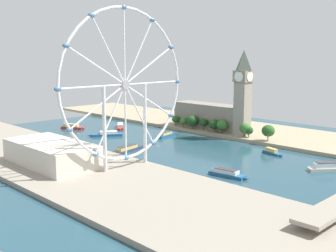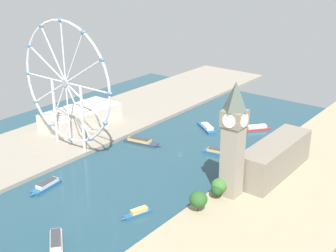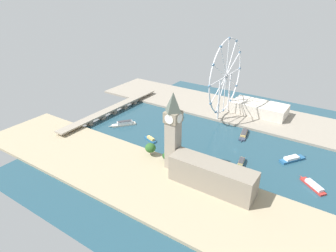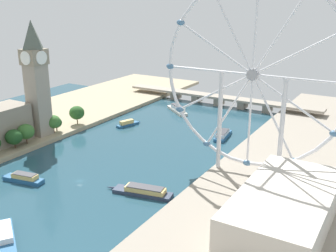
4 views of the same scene
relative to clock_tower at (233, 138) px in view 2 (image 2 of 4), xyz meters
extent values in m
plane|color=#234756|center=(70.44, -38.59, -43.86)|extent=(374.35, 374.35, 0.00)
cube|color=tan|center=(-31.73, -38.59, -42.36)|extent=(90.00, 520.00, 3.00)
cube|color=gray|center=(172.62, -38.59, -42.36)|extent=(90.00, 520.00, 3.00)
cube|color=gray|center=(0.00, 0.00, -16.11)|extent=(11.97, 11.97, 49.51)
cube|color=gray|center=(0.00, 0.00, 13.85)|extent=(13.89, 13.89, 10.41)
pyramid|color=#4C564C|center=(0.00, 0.00, 28.43)|extent=(12.57, 12.57, 18.74)
cylinder|color=white|center=(0.00, 7.18, 13.85)|extent=(9.10, 0.50, 9.10)
cylinder|color=white|center=(0.00, -7.18, 13.85)|extent=(9.10, 0.50, 9.10)
cylinder|color=white|center=(7.18, 0.00, 13.85)|extent=(0.50, 9.10, 9.10)
cylinder|color=white|center=(-7.18, 0.00, 13.85)|extent=(0.50, 9.10, 9.10)
cube|color=gray|center=(-9.05, -47.14, -28.49)|extent=(22.00, 78.27, 24.74)
cylinder|color=#513823|center=(5.49, -80.68, -39.08)|extent=(0.80, 0.80, 3.55)
ellipsoid|color=#285623|center=(5.49, -80.68, -33.95)|extent=(8.38, 8.38, 7.54)
cylinder|color=#513823|center=(7.24, -67.69, -39.29)|extent=(0.80, 0.80, 3.14)
ellipsoid|color=#386B2D|center=(7.24, -67.69, -34.55)|extent=(7.93, 7.93, 7.13)
cylinder|color=#513823|center=(7.63, -54.86, -39.08)|extent=(0.80, 0.80, 3.56)
ellipsoid|color=#1E471E|center=(7.63, -54.86, -32.51)|extent=(11.98, 11.98, 10.78)
cylinder|color=#513823|center=(5.26, -42.21, -38.77)|extent=(0.80, 0.80, 4.18)
ellipsoid|color=#1E471E|center=(5.26, -42.21, -33.26)|extent=(8.56, 8.56, 7.70)
cylinder|color=#513823|center=(6.14, -27.98, -39.20)|extent=(0.80, 0.80, 3.33)
ellipsoid|color=#1E471E|center=(6.14, -27.98, -33.20)|extent=(10.84, 10.84, 9.76)
cylinder|color=#513823|center=(5.78, -18.04, -38.93)|extent=(0.80, 0.80, 3.86)
ellipsoid|color=#386B2D|center=(5.78, -18.04, -32.53)|extent=(11.17, 11.17, 10.05)
cylinder|color=#513823|center=(4.73, 7.21, -38.90)|extent=(0.80, 0.80, 3.92)
ellipsoid|color=#386B2D|center=(4.73, 7.21, -32.70)|extent=(10.60, 10.60, 9.54)
cylinder|color=#513823|center=(4.06, 10.64, -39.30)|extent=(0.80, 0.80, 3.12)
ellipsoid|color=#1E471E|center=(4.06, 10.64, -34.50)|extent=(8.09, 8.09, 7.28)
cylinder|color=#513823|center=(4.84, 31.36, -38.72)|extent=(0.80, 0.80, 4.27)
ellipsoid|color=#285623|center=(4.84, 31.36, -32.02)|extent=(11.40, 11.40, 10.26)
torus|color=silver|center=(147.51, 11.58, 14.31)|extent=(99.98, 1.90, 99.98)
cylinder|color=#99999E|center=(147.51, 11.58, 14.31)|extent=(5.89, 3.00, 5.89)
cylinder|color=silver|center=(172.03, 11.58, 14.31)|extent=(49.04, 1.14, 1.14)
cylinder|color=silver|center=(168.74, 11.58, 26.57)|extent=(43.04, 1.14, 25.51)
cylinder|color=silver|center=(159.77, 11.58, 35.55)|extent=(25.51, 1.14, 43.04)
cylinder|color=silver|center=(147.51, 11.58, 38.84)|extent=(1.14, 1.14, 49.04)
cylinder|color=silver|center=(135.25, 11.58, 35.55)|extent=(25.51, 1.14, 43.04)
cylinder|color=silver|center=(126.27, 11.58, 26.57)|extent=(43.04, 1.14, 25.51)
cylinder|color=silver|center=(122.99, 11.58, 14.31)|extent=(49.04, 1.14, 1.14)
cylinder|color=silver|center=(126.27, 11.58, 2.05)|extent=(43.04, 1.14, 25.51)
cylinder|color=silver|center=(135.25, 11.58, -6.92)|extent=(25.51, 1.14, 43.04)
cylinder|color=silver|center=(147.51, 11.58, -10.21)|extent=(1.14, 1.14, 49.04)
cylinder|color=silver|center=(159.77, 11.58, -6.92)|extent=(25.51, 1.14, 43.04)
cylinder|color=silver|center=(168.74, 11.58, 2.05)|extent=(43.04, 1.14, 25.51)
ellipsoid|color=teal|center=(196.55, 11.58, 14.31)|extent=(4.80, 3.20, 3.20)
ellipsoid|color=teal|center=(189.98, 11.58, 38.84)|extent=(4.80, 3.20, 3.20)
ellipsoid|color=teal|center=(172.03, 11.58, 56.79)|extent=(4.80, 3.20, 3.20)
ellipsoid|color=teal|center=(147.51, 11.58, 63.36)|extent=(4.80, 3.20, 3.20)
ellipsoid|color=teal|center=(122.99, 11.58, 56.79)|extent=(4.80, 3.20, 3.20)
ellipsoid|color=teal|center=(105.03, 11.58, 38.84)|extent=(4.80, 3.20, 3.20)
ellipsoid|color=teal|center=(98.46, 11.58, 14.31)|extent=(4.80, 3.20, 3.20)
ellipsoid|color=teal|center=(105.03, 11.58, -10.21)|extent=(4.80, 3.20, 3.20)
ellipsoid|color=teal|center=(122.99, 11.58, -28.16)|extent=(4.80, 3.20, 3.20)
ellipsoid|color=teal|center=(147.51, 11.58, -34.73)|extent=(4.80, 3.20, 3.20)
ellipsoid|color=teal|center=(172.03, 11.58, -28.16)|extent=(4.80, 3.20, 3.20)
ellipsoid|color=teal|center=(189.98, 11.58, -10.21)|extent=(4.80, 3.20, 3.20)
cylinder|color=silver|center=(164.67, 11.58, -13.27)|extent=(2.40, 2.40, 55.17)
cylinder|color=silver|center=(130.34, 11.58, -13.27)|extent=(2.40, 2.40, 55.17)
cube|color=beige|center=(179.50, -29.21, -33.22)|extent=(36.36, 73.72, 15.28)
cube|color=#235684|center=(44.90, -54.80, -42.67)|extent=(23.99, 10.14, 2.38)
cone|color=#235684|center=(31.59, -57.17, -42.67)|extent=(4.54, 3.08, 2.38)
cube|color=#DBB766|center=(46.04, -54.59, -40.33)|extent=(15.02, 7.60, 2.30)
cube|color=#38383D|center=(46.04, -54.59, -39.01)|extent=(13.57, 7.11, 0.32)
cube|color=#B22D28|center=(46.24, -123.60, -42.95)|extent=(22.13, 25.09, 1.82)
cone|color=#B22D28|center=(56.08, -111.48, -42.95)|extent=(4.46, 4.90, 1.82)
cube|color=silver|center=(45.40, -124.64, -40.69)|extent=(15.98, 17.86, 2.71)
cube|color=beige|center=(48.75, 108.31, -42.70)|extent=(28.27, 24.68, 2.33)
cube|color=white|center=(49.95, 107.35, -39.86)|extent=(19.19, 17.06, 3.35)
cube|color=#38383D|center=(49.95, 107.35, -37.91)|extent=(17.46, 15.59, 0.54)
cube|color=#B22D28|center=(86.54, -153.51, -42.57)|extent=(16.96, 23.00, 2.59)
cone|color=#B22D28|center=(79.67, -141.92, -42.57)|extent=(4.35, 4.91, 2.59)
cube|color=#DBB766|center=(87.14, -154.51, -39.74)|extent=(12.46, 16.30, 3.06)
cube|color=#2D384C|center=(109.00, -33.98, -42.93)|extent=(31.73, 13.36, 1.86)
cone|color=#2D384C|center=(91.41, -37.50, -42.93)|extent=(5.82, 2.92, 1.86)
cube|color=#DBB766|center=(110.51, -33.67, -40.82)|extent=(21.66, 10.22, 2.35)
cube|color=#38383D|center=(110.51, -33.67, -39.41)|extent=(19.56, 9.52, 0.46)
cube|color=#235684|center=(35.12, 54.48, -42.95)|extent=(9.99, 19.17, 1.82)
cone|color=#235684|center=(38.54, 64.83, -42.95)|extent=(2.79, 3.78, 1.82)
cube|color=#DBB766|center=(34.83, 53.59, -40.63)|extent=(6.97, 11.80, 2.82)
cube|color=#235684|center=(109.47, 67.40, -42.76)|extent=(10.08, 24.78, 2.20)
cone|color=#235684|center=(107.63, 81.26, -42.76)|extent=(2.75, 4.58, 2.20)
cube|color=silver|center=(109.63, 66.20, -40.46)|extent=(8.06, 17.76, 2.40)
cube|color=#38383D|center=(109.63, 66.20, -39.09)|extent=(7.56, 16.02, 0.34)
cube|color=#235684|center=(83.04, -97.20, -42.74)|extent=(28.14, 22.80, 2.24)
cone|color=#235684|center=(96.86, -106.81, -42.74)|extent=(5.56, 4.81, 2.24)
cube|color=white|center=(81.85, -96.37, -40.37)|extent=(16.83, 14.42, 2.51)
camera|label=1|loc=(321.23, 227.90, 34.22)|focal=45.24mm
camera|label=2|loc=(-133.81, 240.95, 113.24)|focal=49.13mm
camera|label=3|loc=(-209.49, -133.54, 125.36)|focal=31.42mm
camera|label=4|loc=(215.22, -187.47, 53.42)|focal=43.44mm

